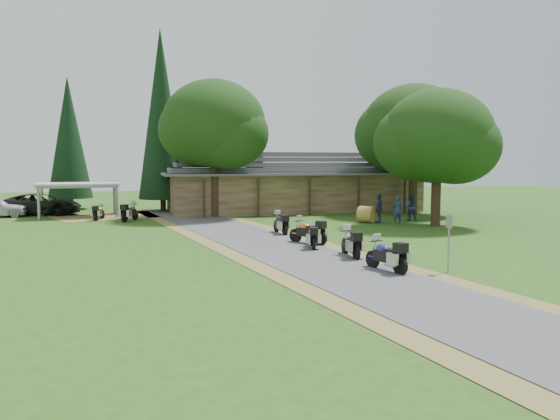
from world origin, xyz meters
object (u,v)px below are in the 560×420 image
object	(u,v)px
carport	(79,200)
motorcycle_carport_a	(99,212)
car_dark_suv	(41,199)
motorcycle_row_a	(386,254)
motorcycle_row_e	(281,223)
motorcycle_row_d	(308,230)
motorcycle_row_c	(312,235)
motorcycle_carport_b	(130,211)
lodge	(292,181)
hay_bale	(367,214)
motorcycle_row_b	(351,242)

from	to	relation	value
carport	motorcycle_carport_a	world-z (taller)	carport
car_dark_suv	motorcycle_row_a	size ratio (longest dim) A/B	3.37
carport	motorcycle_row_e	distance (m)	17.70
motorcycle_row_e	car_dark_suv	bearing A→B (deg)	39.80
motorcycle_carport_a	motorcycle_row_d	bearing A→B (deg)	-127.57
motorcycle_row_c	motorcycle_carport_b	world-z (taller)	motorcycle_carport_b
car_dark_suv	motorcycle_carport_b	bearing A→B (deg)	-122.01
lodge	motorcycle_row_e	bearing A→B (deg)	-109.61
lodge	carport	bearing A→B (deg)	-176.75
motorcycle_row_e	hay_bale	xyz separation A→B (m)	(7.05, 3.82, -0.08)
motorcycle_carport_a	motorcycle_carport_b	world-z (taller)	motorcycle_carport_b
car_dark_suv	hay_bale	world-z (taller)	car_dark_suv
car_dark_suv	lodge	bearing A→B (deg)	-81.11
lodge	car_dark_suv	bearing A→B (deg)	176.18
lodge	motorcycle_carport_a	bearing A→B (deg)	-166.39
carport	hay_bale	xyz separation A→B (m)	(18.70, -9.49, -0.69)
motorcycle_row_b	hay_bale	xyz separation A→B (m)	(6.26, 11.86, -0.10)
lodge	motorcycle_row_c	distance (m)	20.33
lodge	carport	distance (m)	16.80
car_dark_suv	hay_bale	xyz separation A→B (m)	(21.60, -11.75, -0.68)
motorcycle_row_c	motorcycle_row_d	distance (m)	1.34
motorcycle_row_d	motorcycle_carport_b	bearing A→B (deg)	-1.77
motorcycle_row_e	hay_bale	size ratio (longest dim) A/B	1.67
carport	motorcycle_carport_a	xyz separation A→B (m)	(1.52, -2.73, -0.67)
motorcycle_row_b	motorcycle_row_d	size ratio (longest dim) A/B	0.96
motorcycle_carport_a	car_dark_suv	bearing A→B (deg)	58.49
motorcycle_row_a	motorcycle_row_e	xyz separation A→B (m)	(-0.82, 11.25, -0.02)
lodge	car_dark_suv	size ratio (longest dim) A/B	3.33
lodge	motorcycle_row_d	xyz separation A→B (m)	(-4.83, -18.29, -1.78)
car_dark_suv	motorcycle_row_e	size ratio (longest dim) A/B	3.48
lodge	motorcycle_carport_a	world-z (taller)	lodge
motorcycle_row_e	hay_bale	bearing A→B (deg)	-64.81
motorcycle_row_a	motorcycle_row_d	distance (m)	7.25
motorcycle_row_d	hay_bale	bearing A→B (deg)	-74.94
motorcycle_row_e	motorcycle_carport_a	world-z (taller)	motorcycle_row_e
motorcycle_row_a	motorcycle_row_c	bearing A→B (deg)	-7.00
motorcycle_row_c	lodge	bearing A→B (deg)	-0.13
car_dark_suv	motorcycle_row_b	xyz separation A→B (m)	(15.33, -23.62, -0.58)
lodge	car_dark_suv	xyz separation A→B (m)	(-19.63, 1.31, -1.22)
motorcycle_row_c	motorcycle_row_d	bearing A→B (deg)	4.76
carport	motorcycle_row_c	xyz separation A→B (m)	(11.67, -18.65, -0.65)
motorcycle_row_d	motorcycle_row_c	bearing A→B (deg)	136.42
car_dark_suv	motorcycle_row_c	xyz separation A→B (m)	(14.57, -20.92, -0.64)
motorcycle_row_a	motorcycle_row_b	xyz separation A→B (m)	(-0.03, 3.21, -0.00)
lodge	motorcycle_row_d	distance (m)	19.00
motorcycle_carport_b	hay_bale	world-z (taller)	motorcycle_carport_b
motorcycle_row_b	motorcycle_row_e	bearing A→B (deg)	10.32
lodge	hay_bale	size ratio (longest dim) A/B	19.41
motorcycle_row_c	motorcycle_carport_b	xyz separation A→B (m)	(-8.09, 14.50, 0.09)
motorcycle_row_d	motorcycle_carport_b	size ratio (longest dim) A/B	0.99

